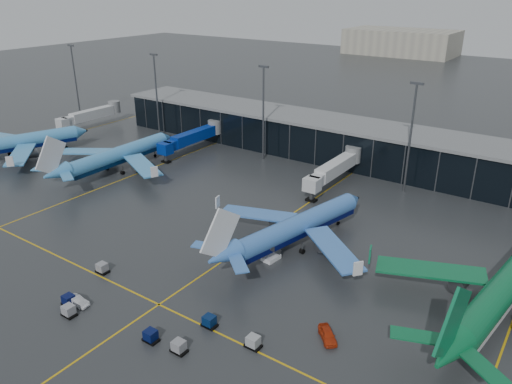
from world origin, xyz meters
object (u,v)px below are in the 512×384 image
Objects in this scene: service_van_red at (328,335)px; airliner_aer_lingus at (507,273)px; airliner_arkefly at (118,146)px; mobile_airstair at (271,256)px; service_van_white at (77,301)px; baggage_carts at (144,316)px; airliner_klm_west at (16,134)px; airliner_klm_near at (299,214)px.

airliner_aer_lingus is at bearing 3.53° from service_van_red.
airliner_aer_lingus reaches higher than airliner_arkefly.
mobile_airstair is (-36.21, -6.48, -6.10)m from airliner_aer_lingus.
airliner_arkefly is 9.53× the size of service_van_red.
service_van_white is (-16.82, -28.13, -0.07)m from mobile_airstair.
service_van_white is at bearing -164.15° from baggage_carts.
airliner_arkefly is at bearing 37.26° from service_van_white.
airliner_klm_west is 1.02× the size of airliner_arkefly.
airliner_arkefly is (31.28, 9.19, -0.12)m from airliner_klm_west.
service_van_red is 1.06× the size of service_van_white.
airliner_aer_lingus is 1.32× the size of baggage_carts.
baggage_carts is 9.85× the size of mobile_airstair.
airliner_klm_west is 1.07× the size of airliner_klm_near.
airliner_klm_near reaches higher than service_van_white.
service_van_white is at bearing -48.37° from airliner_arkefly.
baggage_carts reaches higher than service_van_red.
mobile_airstair is 0.77× the size of service_van_red.
baggage_carts is (82.99, -31.38, -5.96)m from airliner_klm_west.
airliner_klm_west is 12.68× the size of mobile_airstair.
service_van_red is at bearing -72.59° from service_van_white.
airliner_aer_lingus is (124.80, 0.04, 0.16)m from airliner_klm_west.
mobile_airstair is (-1.11, -7.56, -5.52)m from airliner_klm_near.
airliner_arkefly is 93.97m from airliner_aer_lingus.
service_van_red is at bearing -22.16° from airliner_arkefly.
baggage_carts is 26.40m from service_van_red.
service_van_red reaches higher than service_van_white.
airliner_aer_lingus reaches higher than service_van_white.
airliner_aer_lingus reaches higher than airliner_klm_west.
airliner_klm_west is 9.71× the size of service_van_red.
airliner_klm_west is 89.71m from airliner_klm_near.
airliner_klm_west is at bearing -178.05° from mobile_airstair.
service_van_white is (40.49, -43.75, -5.89)m from airliner_arkefly.
baggage_carts is at bearing -89.68° from airliner_klm_near.
baggage_carts is at bearing -1.81° from airliner_klm_west.
airliner_klm_near is 40.33m from service_van_white.
airliner_klm_near reaches higher than baggage_carts.
airliner_arkefly reaches higher than service_van_white.
mobile_airstair is (88.59, -6.44, -5.94)m from airliner_klm_west.
airliner_klm_west is 10.31× the size of service_van_white.
service_van_white is (-11.22, -3.19, -0.06)m from baggage_carts.
airliner_arkefly is at bearing -175.89° from airliner_klm_near.
airliner_arkefly is at bearing 114.89° from service_van_red.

